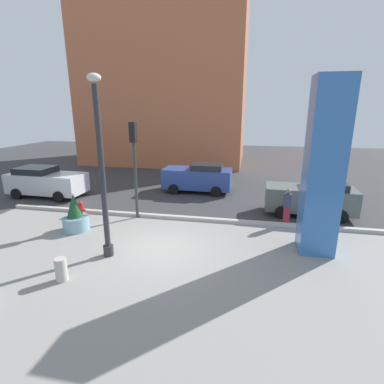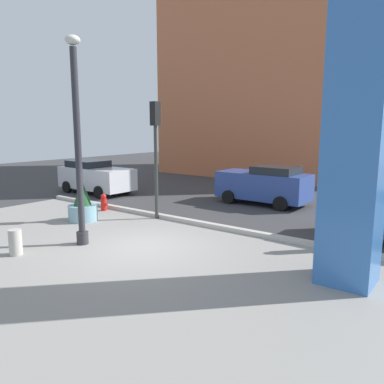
# 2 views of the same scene
# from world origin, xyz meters

# --- Properties ---
(ground_plane) EXTENTS (60.00, 60.00, 0.00)m
(ground_plane) POSITION_xyz_m (0.00, 4.00, 0.00)
(ground_plane) COLOR #38383A
(plaza_pavement) EXTENTS (18.00, 10.00, 0.02)m
(plaza_pavement) POSITION_xyz_m (0.00, -2.00, 0.00)
(plaza_pavement) COLOR gray
(plaza_pavement) RESTS_ON ground_plane
(curb_strip) EXTENTS (18.00, 0.24, 0.16)m
(curb_strip) POSITION_xyz_m (0.00, 3.12, 0.08)
(curb_strip) COLOR #B7B2A8
(curb_strip) RESTS_ON ground_plane
(lamp_post) EXTENTS (0.44, 0.44, 6.20)m
(lamp_post) POSITION_xyz_m (-1.66, -0.93, 3.02)
(lamp_post) COLOR #2D2D33
(lamp_post) RESTS_ON ground_plane
(art_pillar_blue) EXTENTS (1.21, 1.21, 6.22)m
(art_pillar_blue) POSITION_xyz_m (5.72, 0.97, 3.11)
(art_pillar_blue) COLOR #3870BC
(art_pillar_blue) RESTS_ON ground_plane
(potted_plant_near_right) EXTENTS (1.11, 1.11, 1.67)m
(potted_plant_near_right) POSITION_xyz_m (-4.12, 0.96, 0.63)
(potted_plant_near_right) COLOR #7AA8B7
(potted_plant_near_right) RESTS_ON ground_plane
(fire_hydrant) EXTENTS (0.36, 0.26, 0.75)m
(fire_hydrant) POSITION_xyz_m (-4.89, 2.64, 0.37)
(fire_hydrant) COLOR red
(fire_hydrant) RESTS_ON ground_plane
(concrete_bollard) EXTENTS (0.36, 0.36, 0.75)m
(concrete_bollard) POSITION_xyz_m (-2.33, -2.72, 0.38)
(concrete_bollard) COLOR #B2ADA3
(concrete_bollard) RESTS_ON ground_plane
(traffic_light_corner) EXTENTS (0.28, 0.42, 4.56)m
(traffic_light_corner) POSITION_xyz_m (-2.07, 2.96, 3.09)
(traffic_light_corner) COLOR #333833
(traffic_light_corner) RESTS_ON ground_plane
(car_passing_lane) EXTENTS (4.30, 2.06, 1.76)m
(car_passing_lane) POSITION_xyz_m (6.25, 4.97, 0.90)
(car_passing_lane) COLOR #565B56
(car_passing_lane) RESTS_ON ground_plane
(car_intersection) EXTENTS (4.57, 2.20, 1.77)m
(car_intersection) POSITION_xyz_m (-8.82, 5.39, 0.91)
(car_intersection) COLOR silver
(car_intersection) RESTS_ON ground_plane
(car_far_lane) EXTENTS (4.30, 2.10, 1.83)m
(car_far_lane) POSITION_xyz_m (0.04, 8.16, 0.94)
(car_far_lane) COLOR #2D4793
(car_far_lane) RESTS_ON ground_plane
(pedestrian_crossing) EXTENTS (0.44, 0.44, 1.72)m
(pedestrian_crossing) POSITION_xyz_m (4.96, 3.34, 0.96)
(pedestrian_crossing) COLOR maroon
(pedestrian_crossing) RESTS_ON ground_plane
(highrise_across_street) EXTENTS (14.99, 9.87, 26.04)m
(highrise_across_street) POSITION_xyz_m (-5.11, 19.76, 13.02)
(highrise_across_street) COLOR #C66B42
(highrise_across_street) RESTS_ON ground_plane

